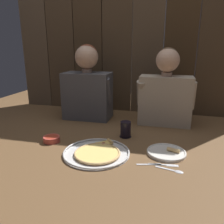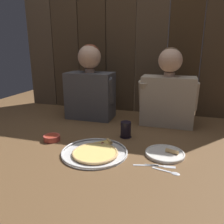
{
  "view_description": "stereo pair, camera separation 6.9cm",
  "coord_description": "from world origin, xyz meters",
  "px_view_note": "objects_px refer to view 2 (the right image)",
  "views": [
    {
      "loc": [
        0.33,
        -1.27,
        0.59
      ],
      "look_at": [
        -0.01,
        0.1,
        0.18
      ],
      "focal_mm": 35.99,
      "sensor_mm": 36.0,
      "label": 1
    },
    {
      "loc": [
        0.39,
        -1.25,
        0.59
      ],
      "look_at": [
        -0.01,
        0.1,
        0.18
      ],
      "focal_mm": 35.99,
      "sensor_mm": 36.0,
      "label": 2
    }
  ],
  "objects_px": {
    "drinking_glass": "(126,130)",
    "dipping_bowl": "(52,138)",
    "pizza_tray": "(95,152)",
    "dinner_plate": "(165,153)",
    "diner_left": "(90,86)",
    "diner_right": "(168,91)"
  },
  "relations": [
    {
      "from": "drinking_glass",
      "to": "diner_left",
      "type": "distance_m",
      "value": 0.57
    },
    {
      "from": "drinking_glass",
      "to": "diner_left",
      "type": "height_order",
      "value": "diner_left"
    },
    {
      "from": "drinking_glass",
      "to": "dipping_bowl",
      "type": "bearing_deg",
      "value": -156.08
    },
    {
      "from": "drinking_glass",
      "to": "diner_left",
      "type": "bearing_deg",
      "value": 138.63
    },
    {
      "from": "pizza_tray",
      "to": "dinner_plate",
      "type": "distance_m",
      "value": 0.4
    },
    {
      "from": "diner_left",
      "to": "drinking_glass",
      "type": "bearing_deg",
      "value": -41.37
    },
    {
      "from": "pizza_tray",
      "to": "diner_right",
      "type": "height_order",
      "value": "diner_right"
    },
    {
      "from": "pizza_tray",
      "to": "dinner_plate",
      "type": "height_order",
      "value": "dinner_plate"
    },
    {
      "from": "drinking_glass",
      "to": "dinner_plate",
      "type": "bearing_deg",
      "value": -35.25
    },
    {
      "from": "drinking_glass",
      "to": "dipping_bowl",
      "type": "distance_m",
      "value": 0.49
    },
    {
      "from": "dinner_plate",
      "to": "diner_right",
      "type": "bearing_deg",
      "value": 93.19
    },
    {
      "from": "drinking_glass",
      "to": "dipping_bowl",
      "type": "xyz_separation_m",
      "value": [
        -0.45,
        -0.2,
        -0.03
      ]
    },
    {
      "from": "pizza_tray",
      "to": "dipping_bowl",
      "type": "bearing_deg",
      "value": 163.94
    },
    {
      "from": "dipping_bowl",
      "to": "diner_left",
      "type": "xyz_separation_m",
      "value": [
        0.06,
        0.54,
        0.26
      ]
    },
    {
      "from": "pizza_tray",
      "to": "dipping_bowl",
      "type": "height_order",
      "value": "dipping_bowl"
    },
    {
      "from": "diner_left",
      "to": "dinner_plate",
      "type": "bearing_deg",
      "value": -38.97
    },
    {
      "from": "dinner_plate",
      "to": "drinking_glass",
      "type": "xyz_separation_m",
      "value": [
        -0.28,
        0.19,
        0.04
      ]
    },
    {
      "from": "pizza_tray",
      "to": "drinking_glass",
      "type": "xyz_separation_m",
      "value": [
        0.11,
        0.3,
        0.04
      ]
    },
    {
      "from": "dinner_plate",
      "to": "diner_left",
      "type": "height_order",
      "value": "diner_left"
    },
    {
      "from": "dinner_plate",
      "to": "dipping_bowl",
      "type": "relative_size",
      "value": 2.11
    },
    {
      "from": "pizza_tray",
      "to": "dipping_bowl",
      "type": "xyz_separation_m",
      "value": [
        -0.34,
        0.1,
        0.01
      ]
    },
    {
      "from": "dinner_plate",
      "to": "diner_right",
      "type": "height_order",
      "value": "diner_right"
    }
  ]
}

